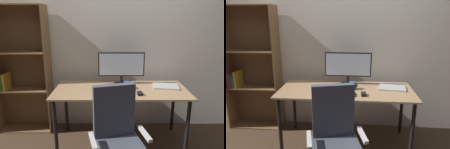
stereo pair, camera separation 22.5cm
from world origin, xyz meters
TOP-DOWN VIEW (x-y plane):
  - ground_plane at (0.00, 0.00)m, footprint 12.00×12.00m
  - back_wall at (0.00, 0.53)m, footprint 6.40×0.10m
  - desk at (0.00, 0.00)m, footprint 1.66×0.71m
  - monitor at (0.01, 0.22)m, footprint 0.61×0.20m
  - keyboard at (-0.02, -0.20)m, footprint 0.30×0.12m
  - mouse at (0.21, -0.20)m, footprint 0.06×0.10m
  - coffee_mug at (0.08, 0.02)m, footprint 0.10×0.09m
  - laptop at (0.58, 0.08)m, footprint 0.35×0.27m
  - office_chair at (-0.06, -0.78)m, footprint 0.57×0.56m
  - bookshelf at (-1.39, 0.36)m, footprint 0.77×0.28m

SIDE VIEW (x-z plane):
  - ground_plane at x=0.00m, z-range 0.00..0.00m
  - office_chair at x=-0.06m, z-range -0.05..0.96m
  - desk at x=0.00m, z-range 0.29..1.03m
  - keyboard at x=-0.02m, z-range 0.74..0.76m
  - laptop at x=0.58m, z-range 0.74..0.76m
  - mouse at x=0.21m, z-range 0.74..0.77m
  - coffee_mug at x=0.08m, z-range 0.74..0.83m
  - bookshelf at x=-1.39m, z-range -0.02..1.76m
  - monitor at x=0.01m, z-range 0.77..1.20m
  - back_wall at x=0.00m, z-range 0.00..2.60m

